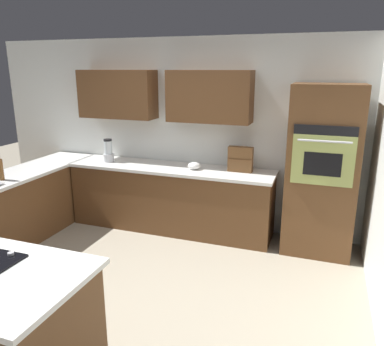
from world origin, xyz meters
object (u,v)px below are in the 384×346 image
(blender, at_px, (108,152))
(dish_soap_bottle, at_px, (0,169))
(mixing_bowl, at_px, (194,166))
(spice_rack, at_px, (240,159))
(wall_oven, at_px, (322,171))

(blender, distance_m, dish_soap_bottle, 1.43)
(blender, relative_size, dish_soap_bottle, 0.98)
(mixing_bowl, relative_size, spice_rack, 0.52)
(dish_soap_bottle, bearing_deg, blender, -120.14)
(wall_oven, relative_size, mixing_bowl, 11.88)
(wall_oven, distance_m, mixing_bowl, 1.60)
(wall_oven, distance_m, spice_rack, 1.00)
(mixing_bowl, height_order, dish_soap_bottle, dish_soap_bottle)
(spice_rack, xyz_separation_m, dish_soap_bottle, (2.62, 1.33, -0.03))
(wall_oven, bearing_deg, dish_soap_bottle, 18.94)
(mixing_bowl, height_order, spice_rack, spice_rack)
(blender, distance_m, spice_rack, 1.90)
(wall_oven, distance_m, dish_soap_bottle, 3.83)
(spice_rack, bearing_deg, blender, 2.61)
(wall_oven, relative_size, spice_rack, 6.19)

